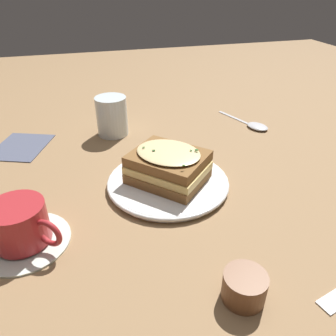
% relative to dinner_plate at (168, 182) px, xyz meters
% --- Properties ---
extents(ground_plane, '(2.40, 2.40, 0.00)m').
position_rel_dinner_plate_xyz_m(ground_plane, '(-0.02, 0.01, -0.01)').
color(ground_plane, olive).
extents(dinner_plate, '(0.23, 0.23, 0.01)m').
position_rel_dinner_plate_xyz_m(dinner_plate, '(0.00, 0.00, 0.00)').
color(dinner_plate, white).
rests_on(dinner_plate, ground_plane).
extents(sandwich, '(0.17, 0.17, 0.06)m').
position_rel_dinner_plate_xyz_m(sandwich, '(-0.00, 0.00, 0.03)').
color(sandwich, brown).
rests_on(sandwich, dinner_plate).
extents(teacup_with_saucer, '(0.14, 0.14, 0.07)m').
position_rel_dinner_plate_xyz_m(teacup_with_saucer, '(0.09, -0.25, 0.02)').
color(teacup_with_saucer, silver).
rests_on(teacup_with_saucer, ground_plane).
extents(water_glass, '(0.07, 0.07, 0.09)m').
position_rel_dinner_plate_xyz_m(water_glass, '(-0.26, -0.07, 0.04)').
color(water_glass, silver).
rests_on(water_glass, ground_plane).
extents(spoon, '(0.17, 0.08, 0.01)m').
position_rel_dinner_plate_xyz_m(spoon, '(-0.20, 0.29, -0.00)').
color(spoon, silver).
rests_on(spoon, ground_plane).
extents(napkin, '(0.17, 0.15, 0.00)m').
position_rel_dinner_plate_xyz_m(napkin, '(-0.24, -0.28, -0.01)').
color(napkin, '#4C5166').
rests_on(napkin, ground_plane).
extents(condiment_pot, '(0.05, 0.05, 0.04)m').
position_rel_dinner_plate_xyz_m(condiment_pot, '(0.26, 0.02, 0.01)').
color(condiment_pot, brown).
rests_on(condiment_pot, ground_plane).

